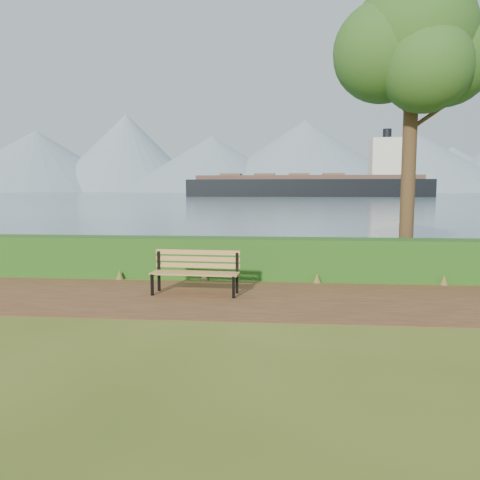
# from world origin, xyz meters

# --- Properties ---
(ground) EXTENTS (140.00, 140.00, 0.00)m
(ground) POSITION_xyz_m (0.00, 0.00, 0.00)
(ground) COLOR #445518
(ground) RESTS_ON ground
(path) EXTENTS (40.00, 3.40, 0.01)m
(path) POSITION_xyz_m (0.00, 0.30, 0.01)
(path) COLOR #562C1D
(path) RESTS_ON ground
(hedge) EXTENTS (32.00, 0.85, 1.00)m
(hedge) POSITION_xyz_m (0.00, 2.60, 0.50)
(hedge) COLOR #1E4B15
(hedge) RESTS_ON ground
(water) EXTENTS (700.00, 510.00, 0.00)m
(water) POSITION_xyz_m (0.00, 260.00, 0.01)
(water) COLOR slate
(water) RESTS_ON ground
(mountains) EXTENTS (585.00, 190.00, 70.00)m
(mountains) POSITION_xyz_m (-9.17, 406.05, 27.70)
(mountains) COLOR gray
(mountains) RESTS_ON ground
(bench) EXTENTS (1.86, 0.65, 0.92)m
(bench) POSITION_xyz_m (-1.04, 0.67, 0.53)
(bench) COLOR black
(bench) RESTS_ON ground
(tree) EXTENTS (4.15, 3.45, 7.98)m
(tree) POSITION_xyz_m (4.10, 3.98, 5.93)
(tree) COLOR #372216
(tree) RESTS_ON ground
(cargo_ship) EXTENTS (74.00, 13.29, 22.39)m
(cargo_ship) POSITION_xyz_m (11.01, 137.56, 3.34)
(cargo_ship) COLOR black
(cargo_ship) RESTS_ON ground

